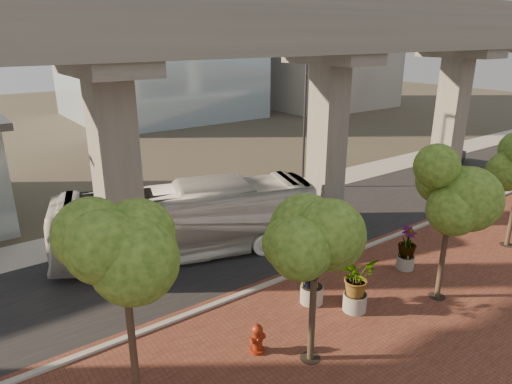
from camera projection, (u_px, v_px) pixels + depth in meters
ground at (262, 262)px, 22.22m from camera, size 160.00×160.00×0.00m
brick_plaza at (396, 348)px, 16.08m from camera, size 70.00×13.00×0.06m
asphalt_road at (239, 246)px, 23.75m from camera, size 90.00×8.00×0.04m
curb_strip at (288, 277)px, 20.66m from camera, size 70.00×0.25×0.16m
far_sidewalk at (189, 214)px, 27.96m from camera, size 90.00×3.00×0.06m
transit_viaduct at (237, 106)px, 21.37m from camera, size 72.00×5.60×12.40m
midrise_block at (325, 23)px, 66.86m from camera, size 18.00×16.00×24.00m
transit_bus at (189, 221)px, 22.43m from camera, size 13.24×6.79×3.60m
parked_car at (450, 157)px, 38.06m from camera, size 4.96×3.15×1.54m
fire_hydrant at (257, 338)px, 15.67m from camera, size 0.56×0.51×1.13m
planter_front at (357, 279)px, 17.78m from camera, size 2.08×2.08×2.28m
planter_right at (407, 244)px, 21.05m from camera, size 1.97×1.97×2.10m
planter_left at (313, 272)px, 18.32m from camera, size 2.09×2.09×2.30m
street_tree_far_west at (123, 259)px, 12.31m from camera, size 3.72×3.72×6.40m
street_tree_near_west at (315, 250)px, 14.17m from camera, size 3.68×3.68×5.78m
street_tree_near_east at (453, 189)px, 17.59m from camera, size 4.01×4.01×6.61m
streetlamp_east at (306, 115)px, 31.10m from camera, size 0.45×1.31×9.07m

